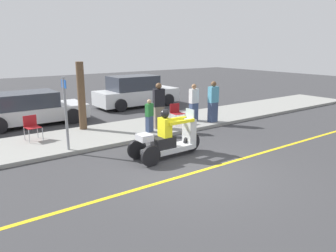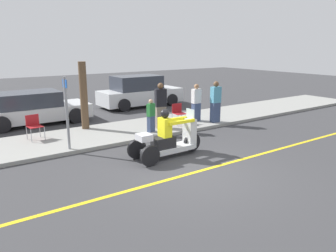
# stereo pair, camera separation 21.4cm
# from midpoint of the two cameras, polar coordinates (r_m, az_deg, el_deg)

# --- Properties ---
(ground_plane) EXTENTS (60.00, 60.00, 0.00)m
(ground_plane) POSITION_cam_midpoint_polar(r_m,az_deg,el_deg) (8.62, 5.47, -8.04)
(ground_plane) COLOR #38383A
(lane_stripe) EXTENTS (24.00, 0.12, 0.01)m
(lane_stripe) POSITION_cam_midpoint_polar(r_m,az_deg,el_deg) (8.69, 6.08, -7.85)
(lane_stripe) COLOR gold
(lane_stripe) RESTS_ON ground
(sidewalk_strip) EXTENTS (28.00, 2.80, 0.12)m
(sidewalk_strip) POSITION_cam_midpoint_polar(r_m,az_deg,el_deg) (12.29, -8.42, -1.11)
(sidewalk_strip) COLOR gray
(sidewalk_strip) RESTS_ON ground
(motorcycle_trike) EXTENTS (2.33, 0.83, 1.45)m
(motorcycle_trike) POSITION_cam_midpoint_polar(r_m,az_deg,el_deg) (9.59, 0.71, -2.46)
(motorcycle_trike) COLOR black
(motorcycle_trike) RESTS_ON ground
(spectator_end_of_line) EXTENTS (0.41, 0.26, 1.68)m
(spectator_end_of_line) POSITION_cam_midpoint_polar(r_m,az_deg,el_deg) (13.54, 8.73, 4.04)
(spectator_end_of_line) COLOR #38476B
(spectator_end_of_line) RESTS_ON sidewalk_strip
(spectator_by_tree) EXTENTS (0.37, 0.22, 1.55)m
(spectator_by_tree) POSITION_cam_midpoint_polar(r_m,az_deg,el_deg) (13.68, 5.38, 3.96)
(spectator_by_tree) COLOR #38476B
(spectator_by_tree) RESTS_ON sidewalk_strip
(spectator_near_curb) EXTENTS (0.32, 0.24, 1.20)m
(spectator_near_curb) POSITION_cam_midpoint_polar(r_m,az_deg,el_deg) (11.91, -2.47, 1.72)
(spectator_near_curb) COLOR #38476B
(spectator_near_curb) RESTS_ON sidewalk_strip
(spectator_mid_group) EXTENTS (0.46, 0.34, 1.73)m
(spectator_mid_group) POSITION_cam_midpoint_polar(r_m,az_deg,el_deg) (12.40, -0.79, 3.41)
(spectator_mid_group) COLOR #726656
(spectator_mid_group) RESTS_ON sidewalk_strip
(folding_chair_curbside) EXTENTS (0.51, 0.51, 0.82)m
(folding_chair_curbside) POSITION_cam_midpoint_polar(r_m,az_deg,el_deg) (11.83, -21.85, 0.25)
(folding_chair_curbside) COLOR #A5A8AD
(folding_chair_curbside) RESTS_ON sidewalk_strip
(folding_chair_set_back) EXTENTS (0.50, 0.50, 0.82)m
(folding_chair_set_back) POSITION_cam_midpoint_polar(r_m,az_deg,el_deg) (13.10, 2.29, 2.50)
(folding_chair_set_back) COLOR #A5A8AD
(folding_chair_set_back) RESTS_ON sidewalk_strip
(parked_car_lot_right) EXTENTS (4.48, 1.94, 1.65)m
(parked_car_lot_right) POSITION_cam_midpoint_polar(r_m,az_deg,el_deg) (17.71, -4.65, 5.92)
(parked_car_lot_right) COLOR silver
(parked_car_lot_right) RESTS_ON ground
(parked_car_lot_left) EXTENTS (4.39, 2.06, 1.35)m
(parked_car_lot_left) POSITION_cam_midpoint_polar(r_m,az_deg,el_deg) (14.74, -22.08, 2.85)
(parked_car_lot_left) COLOR silver
(parked_car_lot_left) RESTS_ON ground
(tree_trunk) EXTENTS (0.28, 0.28, 2.51)m
(tree_trunk) POSITION_cam_midpoint_polar(r_m,az_deg,el_deg) (12.63, -13.99, 5.14)
(tree_trunk) COLOR brown
(tree_trunk) RESTS_ON sidewalk_strip
(street_sign) EXTENTS (0.08, 0.36, 2.20)m
(street_sign) POSITION_cam_midpoint_polar(r_m,az_deg,el_deg) (10.19, -16.64, 2.60)
(street_sign) COLOR gray
(street_sign) RESTS_ON sidewalk_strip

